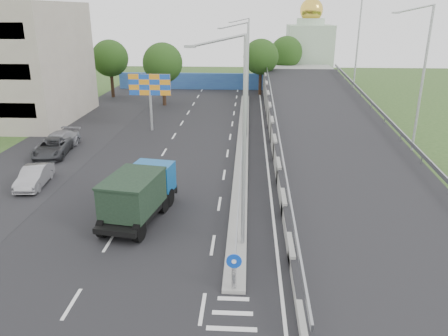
# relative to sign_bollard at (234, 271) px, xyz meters

# --- Properties ---
(ground) EXTENTS (160.00, 160.00, 0.00)m
(ground) POSITION_rel_sign_bollard_xyz_m (0.00, -2.17, -1.03)
(ground) COLOR #2D4C1E
(ground) RESTS_ON ground
(road_surface) EXTENTS (26.00, 90.00, 0.04)m
(road_surface) POSITION_rel_sign_bollard_xyz_m (-3.00, 17.83, -1.03)
(road_surface) COLOR black
(road_surface) RESTS_ON ground
(parking_strip) EXTENTS (8.00, 90.00, 0.05)m
(parking_strip) POSITION_rel_sign_bollard_xyz_m (-16.00, 17.83, -1.03)
(parking_strip) COLOR black
(parking_strip) RESTS_ON ground
(median) EXTENTS (1.00, 44.00, 0.20)m
(median) POSITION_rel_sign_bollard_xyz_m (0.00, 21.83, -0.93)
(median) COLOR gray
(median) RESTS_ON ground
(overpass_ramp) EXTENTS (10.00, 50.00, 3.50)m
(overpass_ramp) POSITION_rel_sign_bollard_xyz_m (7.50, 21.83, 0.72)
(overpass_ramp) COLOR gray
(overpass_ramp) RESTS_ON ground
(median_guardrail) EXTENTS (0.09, 44.00, 0.71)m
(median_guardrail) POSITION_rel_sign_bollard_xyz_m (0.00, 21.83, -0.28)
(median_guardrail) COLOR gray
(median_guardrail) RESTS_ON median
(sign_bollard) EXTENTS (0.64, 0.23, 1.67)m
(sign_bollard) POSITION_rel_sign_bollard_xyz_m (0.00, 0.00, 0.00)
(sign_bollard) COLOR black
(sign_bollard) RESTS_ON median
(lamp_post_near) EXTENTS (2.74, 0.18, 10.08)m
(lamp_post_near) POSITION_rel_sign_bollard_xyz_m (0.11, 3.83, 4.77)
(lamp_post_near) COLOR #B2B5B7
(lamp_post_near) RESTS_ON median
(lamp_post_mid) EXTENTS (2.74, 0.18, 10.08)m
(lamp_post_mid) POSITION_rel_sign_bollard_xyz_m (0.11, 23.83, 4.77)
(lamp_post_mid) COLOR #B2B5B7
(lamp_post_mid) RESTS_ON median
(lamp_post_far) EXTENTS (2.74, 0.18, 10.08)m
(lamp_post_far) POSITION_rel_sign_bollard_xyz_m (0.11, 43.83, 4.77)
(lamp_post_far) COLOR #B2B5B7
(lamp_post_far) RESTS_ON median
(blue_wall) EXTENTS (30.00, 0.50, 2.40)m
(blue_wall) POSITION_rel_sign_bollard_xyz_m (-4.00, 49.83, 0.17)
(blue_wall) COLOR #294998
(blue_wall) RESTS_ON ground
(church) EXTENTS (7.00, 7.00, 13.80)m
(church) POSITION_rel_sign_bollard_xyz_m (10.00, 57.83, 4.28)
(church) COLOR #B2CCAD
(church) RESTS_ON ground
(billboard) EXTENTS (4.00, 0.24, 5.50)m
(billboard) POSITION_rel_sign_bollard_xyz_m (-9.00, 25.83, 3.15)
(billboard) COLOR #B2B5B7
(billboard) RESTS_ON ground
(tree_left_mid) EXTENTS (4.80, 4.80, 7.60)m
(tree_left_mid) POSITION_rel_sign_bollard_xyz_m (-10.00, 37.83, 4.14)
(tree_left_mid) COLOR black
(tree_left_mid) RESTS_ON ground
(tree_median_far) EXTENTS (4.80, 4.80, 7.60)m
(tree_median_far) POSITION_rel_sign_bollard_xyz_m (2.00, 45.83, 4.14)
(tree_median_far) COLOR black
(tree_median_far) RESTS_ON ground
(tree_left_far) EXTENTS (4.80, 4.80, 7.60)m
(tree_left_far) POSITION_rel_sign_bollard_xyz_m (-18.00, 42.83, 4.14)
(tree_left_far) COLOR black
(tree_left_far) RESTS_ON ground
(tree_ramp_far) EXTENTS (4.80, 4.80, 7.60)m
(tree_ramp_far) POSITION_rel_sign_bollard_xyz_m (6.00, 52.83, 4.14)
(tree_ramp_far) COLOR black
(tree_ramp_far) RESTS_ON ground
(dump_truck) EXTENTS (3.37, 6.68, 2.81)m
(dump_truck) POSITION_rel_sign_bollard_xyz_m (-5.55, 6.70, 0.52)
(dump_truck) COLOR black
(dump_truck) RESTS_ON ground
(parked_car_b) EXTENTS (1.84, 4.23, 1.35)m
(parked_car_b) POSITION_rel_sign_bollard_xyz_m (-13.80, 11.06, -0.36)
(parked_car_b) COLOR gray
(parked_car_b) RESTS_ON ground
(parked_car_c) EXTENTS (2.99, 5.31, 1.40)m
(parked_car_c) POSITION_rel_sign_bollard_xyz_m (-15.35, 17.47, -0.33)
(parked_car_c) COLOR #2E2F33
(parked_car_c) RESTS_ON ground
(parked_car_d) EXTENTS (2.60, 5.30, 1.48)m
(parked_car_d) POSITION_rel_sign_bollard_xyz_m (-15.51, 18.96, -0.29)
(parked_car_d) COLOR gray
(parked_car_d) RESTS_ON ground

